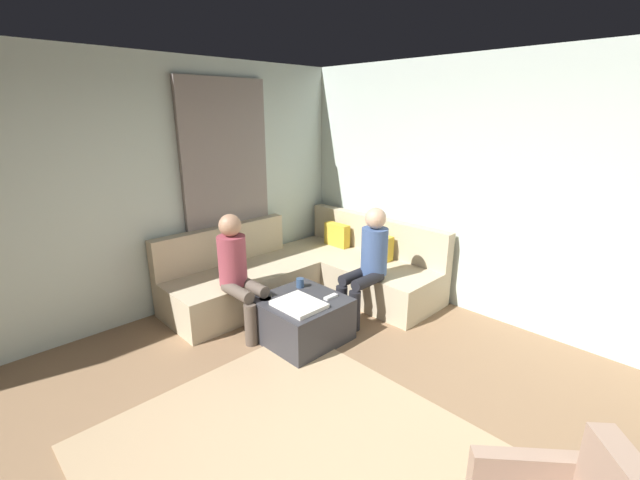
{
  "coord_description": "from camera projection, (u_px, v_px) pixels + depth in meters",
  "views": [
    {
      "loc": [
        1.34,
        -1.27,
        2.15
      ],
      "look_at": [
        -1.63,
        1.63,
        0.85
      ],
      "focal_mm": 23.26,
      "sensor_mm": 36.0,
      "label": 1
    }
  ],
  "objects": [
    {
      "name": "area_rug",
      "position": [
        305.0,
        467.0,
        2.61
      ],
      "size": [
        2.6,
        2.2,
        0.01
      ],
      "primitive_type": "cube",
      "color": "tan",
      "rests_on": "ground_plane"
    },
    {
      "name": "ottoman",
      "position": [
        302.0,
        319.0,
        4.04
      ],
      "size": [
        0.76,
        0.76,
        0.42
      ],
      "primitive_type": "cube",
      "color": "#333338",
      "rests_on": "ground_plane"
    },
    {
      "name": "game_remote",
      "position": [
        331.0,
        297.0,
        4.0
      ],
      "size": [
        0.05,
        0.15,
        0.02
      ],
      "primitive_type": "cube",
      "color": "white",
      "rests_on": "ottoman"
    },
    {
      "name": "wall_back",
      "position": [
        537.0,
        198.0,
        3.96
      ],
      "size": [
        6.0,
        0.12,
        2.7
      ],
      "primitive_type": "cube",
      "color": "silver",
      "rests_on": "ground_plane"
    },
    {
      "name": "person_on_couch_back",
      "position": [
        368.0,
        260.0,
        4.33
      ],
      "size": [
        0.3,
        0.6,
        1.2
      ],
      "rotation": [
        0.0,
        0.0,
        3.14
      ],
      "color": "black",
      "rests_on": "ground_plane"
    },
    {
      "name": "coffee_mug",
      "position": [
        300.0,
        283.0,
        4.23
      ],
      "size": [
        0.08,
        0.08,
        0.1
      ],
      "primitive_type": "cylinder",
      "color": "#334C72",
      "rests_on": "ottoman"
    },
    {
      "name": "wall_left",
      "position": [
        105.0,
        197.0,
        4.01
      ],
      "size": [
        0.12,
        6.0,
        2.7
      ],
      "primitive_type": "cube",
      "color": "silver",
      "rests_on": "ground_plane"
    },
    {
      "name": "curtain_panel",
      "position": [
        228.0,
        191.0,
        4.84
      ],
      "size": [
        0.06,
        1.1,
        2.5
      ],
      "primitive_type": "cube",
      "color": "gray",
      "rests_on": "ground_plane"
    },
    {
      "name": "folded_blanket",
      "position": [
        299.0,
        304.0,
        3.82
      ],
      "size": [
        0.44,
        0.36,
        0.04
      ],
      "primitive_type": "cube",
      "color": "white",
      "rests_on": "ottoman"
    },
    {
      "name": "person_on_couch_side",
      "position": [
        238.0,
        270.0,
        4.06
      ],
      "size": [
        0.6,
        0.3,
        1.2
      ],
      "rotation": [
        0.0,
        0.0,
        -1.57
      ],
      "color": "brown",
      "rests_on": "ground_plane"
    },
    {
      "name": "sectional_couch",
      "position": [
        309.0,
        273.0,
        4.99
      ],
      "size": [
        2.1,
        2.55,
        0.87
      ],
      "color": "#C6B593",
      "rests_on": "ground_plane"
    }
  ]
}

